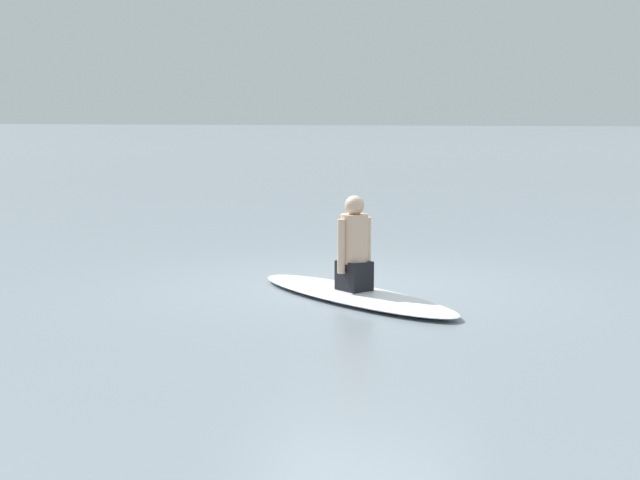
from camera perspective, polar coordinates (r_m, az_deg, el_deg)
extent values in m
plane|color=gray|center=(10.58, 2.03, -2.73)|extent=(400.00, 400.00, 0.00)
ellipsoid|color=white|center=(9.74, 2.09, -3.33)|extent=(2.99, 2.08, 0.10)
cube|color=black|center=(9.71, 2.09, -2.17)|extent=(0.41, 0.38, 0.30)
cylinder|color=#D6AD8E|center=(9.65, 2.10, 0.08)|extent=(0.38, 0.38, 0.51)
sphere|color=#D6AD8E|center=(9.61, 2.11, 2.12)|extent=(0.20, 0.20, 0.20)
cylinder|color=#D6AD8E|center=(9.55, 1.30, -0.39)|extent=(0.11, 0.11, 0.56)
cylinder|color=#D6AD8E|center=(9.77, 2.88, -0.22)|extent=(0.11, 0.11, 0.56)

